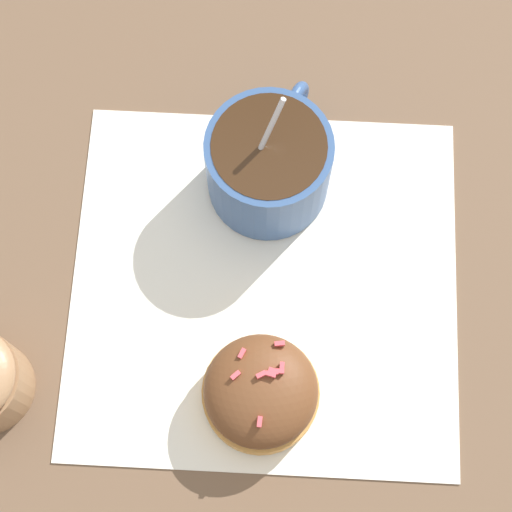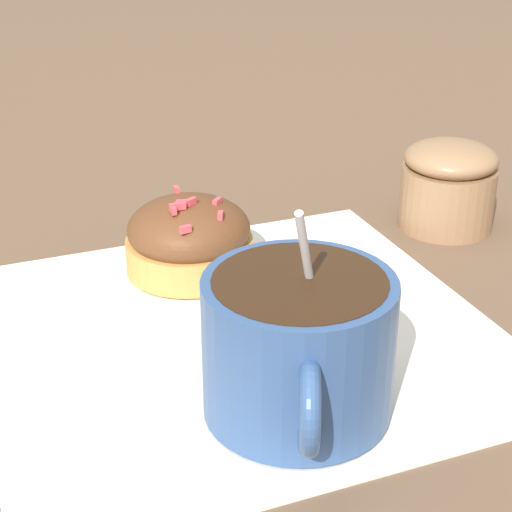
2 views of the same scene
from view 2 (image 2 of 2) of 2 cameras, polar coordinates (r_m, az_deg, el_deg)
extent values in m
plane|color=brown|center=(0.49, -1.23, -5.28)|extent=(3.00, 3.00, 0.00)
cube|color=white|center=(0.49, -1.24, -5.13)|extent=(0.28, 0.29, 0.00)
cylinder|color=#335184|center=(0.41, 3.39, -5.93)|extent=(0.09, 0.09, 0.07)
cylinder|color=#331E0F|center=(0.40, 3.50, -2.33)|extent=(0.08, 0.08, 0.01)
torus|color=#335184|center=(0.37, 3.55, -10.03)|extent=(0.04, 0.03, 0.04)
ellipsoid|color=silver|center=(0.40, 2.39, -10.98)|extent=(0.03, 0.03, 0.01)
cylinder|color=silver|center=(0.40, 3.71, -2.29)|extent=(0.04, 0.04, 0.10)
cylinder|color=#D19347|center=(0.55, -4.87, 0.07)|extent=(0.08, 0.08, 0.02)
ellipsoid|color=brown|center=(0.55, -4.94, 1.75)|extent=(0.08, 0.08, 0.04)
cube|color=#EA4C56|center=(0.56, -5.36, 4.39)|extent=(0.01, 0.00, 0.00)
cube|color=#EA4C56|center=(0.53, -5.06, 3.36)|extent=(0.00, 0.01, 0.00)
cube|color=#EA4C56|center=(0.54, -2.61, 3.61)|extent=(0.01, 0.01, 0.00)
cube|color=#EA4C56|center=(0.52, -5.54, 3.07)|extent=(0.01, 0.00, 0.00)
cube|color=#EA4C56|center=(0.53, -4.55, 3.60)|extent=(0.01, 0.01, 0.00)
cube|color=#EA4C56|center=(0.51, -4.73, 1.79)|extent=(0.00, 0.01, 0.00)
cube|color=#EA4C56|center=(0.53, -5.43, 3.27)|extent=(0.00, 0.01, 0.00)
cube|color=#EA4C56|center=(0.53, -2.39, 2.71)|extent=(0.01, 0.01, 0.00)
cube|color=#EA4C56|center=(0.53, -4.96, 3.51)|extent=(0.00, 0.01, 0.00)
cylinder|color=#99704C|center=(0.63, 12.62, 3.84)|extent=(0.07, 0.07, 0.05)
ellipsoid|color=#99704C|center=(0.62, 12.89, 6.37)|extent=(0.07, 0.07, 0.02)
camera|label=1|loc=(0.69, -11.75, 57.32)|focal=60.00mm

